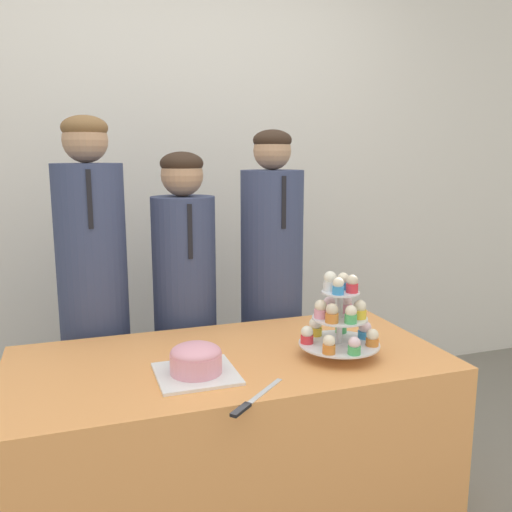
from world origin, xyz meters
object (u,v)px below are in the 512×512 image
Objects in this scene: round_cake at (196,361)px; student_0 at (95,316)px; cake_knife at (250,403)px; cupcake_stand at (340,319)px; student_1 at (186,322)px; student_2 at (271,306)px.

round_cake is 0.16× the size of student_0.
round_cake is 1.14× the size of cake_knife.
cupcake_stand is 0.79m from student_1.
student_0 is (-0.37, 0.90, 0.03)m from cake_knife.
student_1 reaches higher than cake_knife.
cake_knife is 0.98m from student_0.
cake_knife is at bearing -148.61° from cupcake_stand.
round_cake is 0.26m from cake_knife.
student_2 reaches higher than round_cake.
cupcake_stand is at bearing -89.82° from student_2.
student_1 is (0.10, 0.66, -0.08)m from round_cake.
student_0 is 0.77m from student_2.
student_0 reaches higher than student_2.
round_cake is at bearing -126.98° from student_2.
student_0 is at bearing 180.00° from student_2.
student_2 is (0.40, 0.90, 0.00)m from cake_knife.
round_cake reaches higher than cake_knife.
round_cake is at bearing 70.59° from cake_knife.
cupcake_stand is 0.67m from student_2.
student_2 reaches higher than cake_knife.
student_1 is (-0.40, 0.66, -0.17)m from cupcake_stand.
cupcake_stand is at bearing -10.38° from cake_knife.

